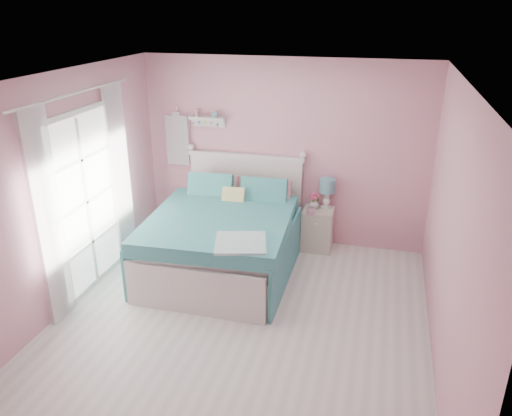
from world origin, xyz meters
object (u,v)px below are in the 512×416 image
at_px(vase, 314,204).
at_px(bed, 224,239).
at_px(teacup, 311,211).
at_px(table_lamp, 327,188).
at_px(nightstand, 317,229).

bearing_deg(vase, bed, -138.25).
relative_size(bed, teacup, 20.48).
relative_size(bed, vase, 16.00).
bearing_deg(bed, table_lamp, 36.28).
relative_size(bed, nightstand, 3.74).
distance_m(vase, teacup, 0.20).
bearing_deg(vase, table_lamp, 19.07).
distance_m(bed, teacup, 1.25).
distance_m(bed, vase, 1.39).
height_order(nightstand, teacup, teacup).
relative_size(nightstand, teacup, 5.48).
bearing_deg(table_lamp, vase, -160.93).
xyz_separation_m(nightstand, table_lamp, (0.09, 0.09, 0.59)).
xyz_separation_m(bed, nightstand, (1.09, 0.87, -0.12)).
height_order(bed, teacup, bed).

